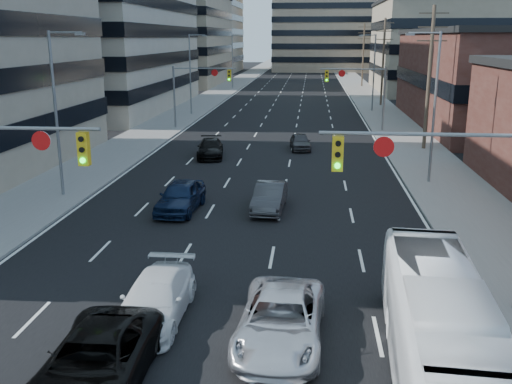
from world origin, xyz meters
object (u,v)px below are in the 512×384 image
object	(u,v)px
black_pickup	(96,363)
transit_bus	(440,331)
sedan_blue	(181,196)
white_van	(155,299)
silver_suv	(281,320)

from	to	relation	value
black_pickup	transit_bus	world-z (taller)	transit_bus
black_pickup	sedan_blue	xyz separation A→B (m)	(-1.32, 15.37, 0.04)
sedan_blue	black_pickup	bearing A→B (deg)	-81.65
white_van	silver_suv	distance (m)	4.16
white_van	silver_suv	size ratio (longest dim) A/B	0.91
black_pickup	transit_bus	size ratio (longest dim) A/B	0.54
white_van	transit_bus	world-z (taller)	transit_bus
black_pickup	white_van	bearing A→B (deg)	81.61
white_van	silver_suv	world-z (taller)	silver_suv
black_pickup	silver_suv	world-z (taller)	black_pickup
sedan_blue	silver_suv	bearing A→B (deg)	-61.76
black_pickup	silver_suv	xyz separation A→B (m)	(4.52, 2.73, -0.02)
silver_suv	transit_bus	bearing A→B (deg)	-16.06
black_pickup	white_van	xyz separation A→B (m)	(0.50, 3.81, -0.06)
black_pickup	white_van	size ratio (longest dim) A/B	1.13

